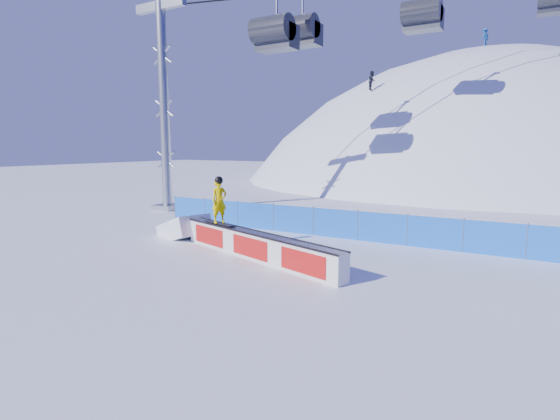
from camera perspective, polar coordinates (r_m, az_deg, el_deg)
The scene contains 7 objects.
ground at distance 13.70m, azimuth 7.35°, elevation -7.85°, with size 160.00×160.00×0.00m, color white.
snow_hill at distance 58.58m, azimuth 23.89°, elevation -14.25°, with size 64.00×64.00×64.00m.
safety_fence at distance 17.69m, azimuth 13.13°, elevation -2.31°, with size 22.05×0.05×1.30m.
rail_box at distance 14.85m, azimuth -3.21°, elevation -4.68°, with size 7.58×2.95×0.94m.
snow_ramp at distance 18.93m, azimuth -12.38°, elevation -3.44°, with size 2.19×1.46×0.82m, color white, non-canonical shape.
snowboarder at distance 16.34m, azimuth -7.94°, elevation 1.24°, with size 1.71×0.82×1.77m.
distant_skiers at distance 43.66m, azimuth 27.43°, elevation 17.24°, with size 21.77×11.16×8.53m.
Camera 1 is at (5.11, -12.13, 3.81)m, focal length 28.00 mm.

